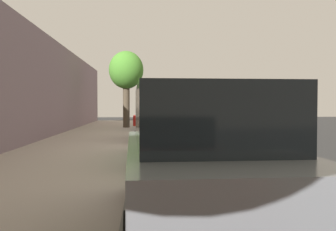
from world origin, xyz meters
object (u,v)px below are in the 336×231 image
parked_pickup_green_far (173,133)px  bicycle_at_curb (149,137)px  cyclist_with_backpack (143,121)px  fire_hydrant (134,120)px  parked_sedan_tan_nearest (153,116)px  parked_suv_black_mid (162,120)px  parked_suv_grey_farthest (200,159)px  parked_sedan_dark_blue_second (154,120)px  street_tree_near_cyclist (126,71)px

parked_pickup_green_far → bicycle_at_curb: (0.67, -4.98, -0.54)m
parked_pickup_green_far → cyclist_with_backpack: size_ratio=3.10×
fire_hydrant → parked_sedan_tan_nearest: bearing=-113.9°
parked_suv_black_mid → cyclist_with_backpack: bearing=54.3°
fire_hydrant → parked_suv_black_mid: bearing=98.3°
cyclist_with_backpack → fire_hydrant: size_ratio=2.04×
bicycle_at_curb → parked_sedan_tan_nearest: bearing=-92.2°
parked_suv_black_mid → bicycle_at_curb: size_ratio=3.00×
parked_sedan_tan_nearest → bicycle_at_curb: (0.62, 15.81, -0.39)m
parked_suv_grey_farthest → cyclist_with_backpack: 11.58m
parked_sedan_dark_blue_second → parked_suv_black_mid: parked_suv_black_mid is taller
parked_sedan_dark_blue_second → parked_pickup_green_far: parked_pickup_green_far is taller
bicycle_at_curb → cyclist_with_backpack: bearing=-63.2°
cyclist_with_backpack → bicycle_at_curb: bearing=116.8°
parked_pickup_green_far → parked_suv_grey_farthest: (0.15, 6.14, 0.13)m
parked_sedan_tan_nearest → cyclist_with_backpack: cyclist_with_backpack is taller
parked_suv_grey_farthest → bicycle_at_curb: (0.53, -11.12, -0.67)m
parked_sedan_tan_nearest → parked_sedan_dark_blue_second: (0.10, 7.05, 0.00)m
bicycle_at_curb → fire_hydrant: size_ratio=1.88×
parked_suv_grey_farthest → parked_pickup_green_far: bearing=-91.4°
parked_sedan_tan_nearest → parked_suv_black_mid: (-0.05, 14.14, 0.27)m
parked_pickup_green_far → fire_hydrant: (1.57, -17.38, -0.35)m
parked_sedan_tan_nearest → parked_pickup_green_far: parked_pickup_green_far is taller
parked_sedan_dark_blue_second → parked_suv_black_mid: (-0.15, 7.09, 0.27)m
bicycle_at_curb → parked_suv_black_mid: bearing=-111.7°
parked_suv_grey_farthest → fire_hydrant: 23.56m
parked_sedan_dark_blue_second → bicycle_at_curb: 8.78m
parked_suv_black_mid → cyclist_with_backpack: size_ratio=2.77×
parked_suv_black_mid → fire_hydrant: bearing=-81.7°
parked_sedan_tan_nearest → fire_hydrant: parked_sedan_tan_nearest is taller
parked_pickup_green_far → cyclist_with_backpack: bearing=-80.6°
parked_suv_grey_farthest → street_tree_near_cyclist: street_tree_near_cyclist is taller
parked_suv_black_mid → parked_pickup_green_far: size_ratio=0.89×
fire_hydrant → parked_suv_grey_farthest: bearing=93.5°
cyclist_with_backpack → street_tree_near_cyclist: bearing=-83.3°
parked_suv_black_mid → fire_hydrant: (1.56, -10.73, -0.48)m
street_tree_near_cyclist → parked_pickup_green_far: bearing=97.6°
cyclist_with_backpack → parked_sedan_tan_nearest: bearing=-93.1°
parked_sedan_tan_nearest → parked_pickup_green_far: bearing=90.2°
parked_suv_black_mid → cyclist_with_backpack: parked_suv_black_mid is taller
parked_sedan_tan_nearest → parked_sedan_dark_blue_second: bearing=89.2°
parked_suv_grey_farthest → bicycle_at_curb: parked_suv_grey_farthest is taller
parked_suv_black_mid → bicycle_at_curb: 1.92m
parked_suv_grey_farthest → cyclist_with_backpack: parked_suv_grey_farthest is taller
parked_suv_grey_farthest → fire_hydrant: size_ratio=5.66×
parked_pickup_green_far → parked_suv_grey_farthest: size_ratio=1.11×
fire_hydrant → parked_sedan_dark_blue_second: bearing=111.2°
parked_sedan_tan_nearest → parked_sedan_dark_blue_second: size_ratio=1.01×
parked_pickup_green_far → bicycle_at_curb: bearing=-82.3°
parked_sedan_tan_nearest → parked_pickup_green_far: (-0.06, 20.78, 0.15)m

